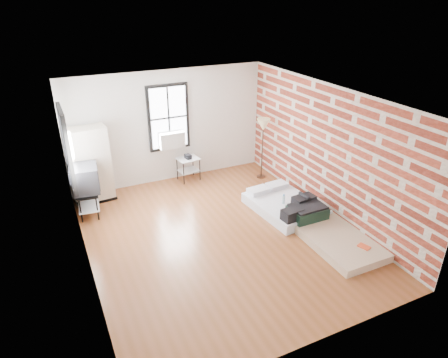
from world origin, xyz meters
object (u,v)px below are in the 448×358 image
floor_lamp (263,128)px  wardrobe (91,165)px  tv_stand (85,180)px  mattress_bare (327,231)px  mattress_main (285,205)px  side_table (188,163)px

floor_lamp → wardrobe: bearing=171.7°
wardrobe → tv_stand: bearing=-114.0°
mattress_bare → floor_lamp: floor_lamp is taller
mattress_bare → wardrobe: bearing=137.8°
mattress_bare → tv_stand: (-4.14, 2.98, 0.68)m
mattress_main → tv_stand: 4.38m
mattress_main → floor_lamp: floor_lamp is taller
wardrobe → floor_lamp: (4.15, -0.61, 0.48)m
floor_lamp → tv_stand: size_ratio=1.40×
side_table → tv_stand: tv_stand is taller
floor_lamp → tv_stand: 4.40m
wardrobe → floor_lamp: size_ratio=1.11×
mattress_bare → floor_lamp: bearing=86.0°
mattress_bare → wardrobe: 5.38m
wardrobe → side_table: 2.41m
tv_stand → mattress_bare: bearing=-29.2°
side_table → floor_lamp: bearing=-20.8°
wardrobe → tv_stand: (-0.21, -0.62, -0.06)m
wardrobe → side_table: bearing=-3.2°
mattress_main → wardrobe: bearing=142.8°
side_table → tv_stand: bearing=-165.1°
mattress_main → tv_stand: size_ratio=1.57×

